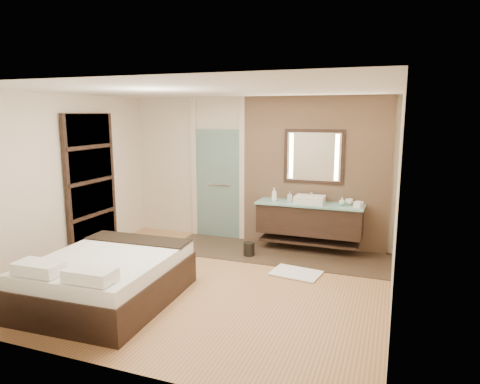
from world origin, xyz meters
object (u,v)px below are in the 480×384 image
at_px(vanity, 309,219).
at_px(bed, 108,278).
at_px(mirror_unit, 314,157).
at_px(waste_bin, 249,249).

xyz_separation_m(vanity, bed, (-2.01, -2.94, -0.27)).
relative_size(vanity, bed, 0.92).
bearing_deg(bed, mirror_unit, 55.46).
bearing_deg(mirror_unit, waste_bin, -136.29).
xyz_separation_m(vanity, waste_bin, (-0.90, -0.62, -0.46)).
bearing_deg(waste_bin, bed, -115.71).
relative_size(bed, waste_bin, 8.56).
bearing_deg(waste_bin, vanity, 34.63).
bearing_deg(bed, waste_bin, 62.14).
height_order(vanity, mirror_unit, mirror_unit).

